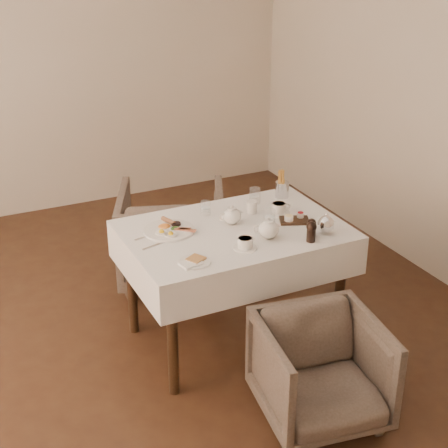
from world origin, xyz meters
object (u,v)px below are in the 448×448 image
armchair_near (321,371)px  teapot_centre (232,215)px  armchair_far (172,235)px  table (234,247)px  breakfast_plate (169,229)px

armchair_near → teapot_centre: bearing=102.4°
armchair_near → armchair_far: bearing=102.9°
table → armchair_far: 0.93m
table → breakfast_plate: (-0.35, 0.14, 0.13)m
breakfast_plate → armchair_near: bearing=-59.0°
table → armchair_far: size_ratio=1.70×
armchair_near → breakfast_plate: (-0.43, 0.99, 0.48)m
armchair_near → breakfast_plate: breakfast_plate is taller
armchair_far → teapot_centre: (0.07, -0.81, 0.47)m
armchair_far → teapot_centre: teapot_centre is taller
armchair_near → breakfast_plate: size_ratio=2.10×
armchair_far → armchair_near: bearing=117.8°
table → breakfast_plate: size_ratio=4.27×
armchair_near → breakfast_plate: 1.18m
breakfast_plate → teapot_centre: teapot_centre is taller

